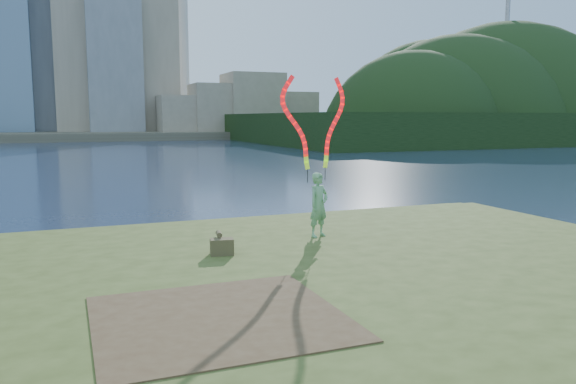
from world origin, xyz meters
name	(u,v)px	position (x,y,z in m)	size (l,w,h in m)	color
ground	(286,290)	(0.00, 0.00, 0.00)	(320.00, 320.00, 0.00)	#1B2944
grassy_knoll	(337,309)	(0.00, -2.30, 0.34)	(20.00, 18.00, 0.80)	#384819
dirt_patch	(219,317)	(-2.20, -3.20, 0.81)	(3.20, 3.00, 0.02)	#47331E
far_shore	(90,134)	(0.00, 95.00, 0.60)	(320.00, 40.00, 1.20)	brown
wooded_hill	(499,139)	(59.57, 59.96, 0.16)	(78.00, 50.00, 63.00)	black
woman_with_ribbons	(318,171)	(1.17, 1.04, 2.26)	(1.83, 0.78, 3.84)	#11731B
canvas_bag	(222,246)	(-1.26, 0.18, 0.97)	(0.48, 0.54, 0.42)	#453E25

